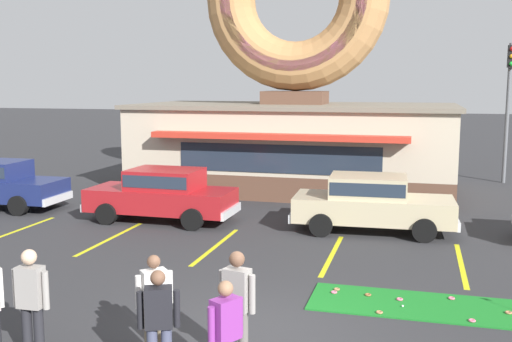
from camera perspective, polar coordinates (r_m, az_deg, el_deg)
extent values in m
plane|color=#2D2D30|center=(10.37, -0.16, -15.24)|extent=(160.00, 160.00, 0.00)
cube|color=brown|center=(23.93, 3.68, -0.59)|extent=(12.00, 6.00, 0.90)
cube|color=beige|center=(23.73, 3.72, 3.23)|extent=(12.00, 6.00, 2.30)
cube|color=slate|center=(23.66, 3.74, 6.20)|extent=(12.30, 6.30, 0.16)
cube|color=red|center=(20.50, 1.88, 3.28)|extent=(9.00, 0.60, 0.20)
cube|color=#232D3D|center=(20.86, 2.05, 1.16)|extent=(7.20, 0.03, 1.00)
cube|color=brown|center=(23.65, 3.75, 6.99)|extent=(2.40, 1.80, 0.50)
cube|color=#197523|center=(11.93, 15.30, -12.25)|extent=(4.10, 1.51, 0.03)
torus|color=#D8667F|center=(12.06, 13.53, -11.78)|extent=(0.13, 0.13, 0.04)
torus|color=#D8667F|center=(12.38, 18.12, -11.44)|extent=(0.13, 0.13, 0.04)
torus|color=#A5724C|center=(12.38, 7.70, -11.09)|extent=(0.13, 0.13, 0.04)
torus|color=#A5724C|center=(11.34, 11.67, -13.04)|extent=(0.13, 0.13, 0.04)
torus|color=#A5724C|center=(12.01, 22.92, -12.31)|extent=(0.13, 0.13, 0.04)
torus|color=#D8667F|center=(11.41, 19.89, -13.24)|extent=(0.13, 0.13, 0.04)
torus|color=#D8667F|center=(12.21, 7.44, -11.37)|extent=(0.13, 0.13, 0.04)
torus|color=brown|center=(12.17, 10.62, -11.51)|extent=(0.13, 0.13, 0.04)
sphere|color=white|center=(11.72, 13.79, -12.38)|extent=(0.04, 0.04, 0.04)
cube|color=silver|center=(20.65, -18.35, -2.51)|extent=(0.14, 1.67, 0.24)
cylinder|color=black|center=(21.86, -19.04, -2.23)|extent=(0.65, 0.24, 0.64)
cylinder|color=black|center=(20.43, -21.70, -3.08)|extent=(0.65, 0.24, 0.64)
cube|color=maroon|center=(18.42, -9.02, -2.70)|extent=(4.41, 1.80, 0.68)
cube|color=maroon|center=(18.25, -8.64, -0.75)|extent=(2.11, 1.58, 0.60)
cube|color=#232D3D|center=(18.25, -8.64, -0.69)|extent=(2.03, 1.60, 0.36)
cube|color=silver|center=(19.49, -14.98, -2.99)|extent=(0.11, 1.67, 0.24)
cube|color=silver|center=(17.67, -2.40, -3.87)|extent=(0.11, 1.67, 0.24)
cylinder|color=black|center=(18.34, -14.03, -3.98)|extent=(0.64, 0.23, 0.64)
cylinder|color=black|center=(19.85, -11.52, -2.97)|extent=(0.64, 0.23, 0.64)
cylinder|color=black|center=(17.17, -6.07, -4.61)|extent=(0.64, 0.23, 0.64)
cylinder|color=black|center=(18.78, -4.08, -3.46)|extent=(0.64, 0.23, 0.64)
cube|color=#BCAD89|center=(17.19, 11.08, -3.54)|extent=(4.47, 1.96, 0.68)
cube|color=#BCAD89|center=(17.07, 10.64, -1.43)|extent=(2.17, 1.65, 0.60)
cube|color=#232D3D|center=(17.07, 10.64, -1.36)|extent=(2.09, 1.67, 0.36)
cube|color=silver|center=(17.33, 18.47, -4.53)|extent=(0.18, 1.67, 0.24)
cube|color=silver|center=(17.43, 3.70, -4.05)|extent=(0.18, 1.67, 0.24)
cylinder|color=black|center=(18.14, 15.45, -4.17)|extent=(0.65, 0.25, 0.64)
cylinder|color=black|center=(16.43, 15.74, -5.47)|extent=(0.65, 0.25, 0.64)
cylinder|color=black|center=(18.20, 6.83, -3.88)|extent=(0.65, 0.25, 0.64)
cylinder|color=black|center=(16.49, 6.20, -5.15)|extent=(0.65, 0.25, 0.64)
cube|color=#8C3393|center=(8.15, -2.90, -13.90)|extent=(0.40, 0.45, 0.57)
cylinder|color=#8C3393|center=(8.32, -1.58, -13.63)|extent=(0.10, 0.10, 0.52)
cylinder|color=#8C3393|center=(8.01, -4.27, -14.54)|extent=(0.10, 0.10, 0.52)
sphere|color=#9E7051|center=(8.00, -2.92, -11.12)|extent=(0.21, 0.21, 0.21)
cylinder|color=#7F7056|center=(9.68, -10.14, -14.70)|extent=(0.15, 0.15, 0.77)
cylinder|color=#7F7056|center=(9.73, -8.99, -14.53)|extent=(0.15, 0.15, 0.77)
cube|color=silver|center=(9.47, -9.66, -10.91)|extent=(0.44, 0.44, 0.56)
cylinder|color=silver|center=(9.41, -11.13, -11.25)|extent=(0.10, 0.10, 0.52)
cylinder|color=silver|center=(9.55, -8.21, -10.87)|extent=(0.10, 0.10, 0.52)
sphere|color=brown|center=(9.34, -9.72, -8.51)|extent=(0.21, 0.21, 0.21)
cylinder|color=#232328|center=(9.92, -20.94, -14.27)|extent=(0.15, 0.15, 0.85)
cylinder|color=#232328|center=(9.81, -19.95, -14.47)|extent=(0.15, 0.15, 0.85)
cube|color=gray|center=(9.61, -20.67, -10.29)|extent=(0.39, 0.25, 0.63)
cylinder|color=gray|center=(9.76, -21.89, -10.26)|extent=(0.10, 0.10, 0.58)
cylinder|color=gray|center=(9.49, -19.40, -10.67)|extent=(0.10, 0.10, 0.58)
sphere|color=beige|center=(9.48, -20.82, -7.66)|extent=(0.23, 0.23, 0.23)
cylinder|color=slate|center=(9.13, -1.23, -15.70)|extent=(0.15, 0.15, 0.86)
cylinder|color=slate|center=(9.22, -2.36, -15.45)|extent=(0.15, 0.15, 0.86)
cube|color=gray|center=(8.90, -1.82, -11.21)|extent=(0.42, 0.32, 0.63)
cylinder|color=gray|center=(8.80, -0.37, -11.66)|extent=(0.10, 0.10, 0.58)
cylinder|color=gray|center=(9.03, -3.22, -11.14)|extent=(0.10, 0.10, 0.58)
sphere|color=brown|center=(8.76, -1.83, -8.39)|extent=(0.23, 0.23, 0.23)
cube|color=black|center=(8.60, -9.27, -12.69)|extent=(0.44, 0.37, 0.58)
cylinder|color=black|center=(8.61, -7.56, -12.85)|extent=(0.10, 0.10, 0.53)
cylinder|color=black|center=(8.63, -10.97, -12.88)|extent=(0.10, 0.10, 0.53)
sphere|color=brown|center=(8.46, -9.34, -10.01)|extent=(0.21, 0.21, 0.21)
cylinder|color=#51565B|center=(22.78, -10.47, -1.10)|extent=(0.56, 0.56, 0.95)
torus|color=#303437|center=(22.70, -10.50, 0.08)|extent=(0.57, 0.57, 0.05)
cylinder|color=#595B60|center=(27.11, 22.81, 5.03)|extent=(0.16, 0.16, 5.80)
cube|color=black|center=(26.93, 23.15, 10.00)|extent=(0.28, 0.24, 0.90)
sphere|color=red|center=(26.82, 23.22, 10.65)|extent=(0.18, 0.18, 0.18)
sphere|color=orange|center=(26.81, 23.18, 10.01)|extent=(0.18, 0.18, 0.18)
sphere|color=green|center=(26.80, 23.14, 9.37)|extent=(0.18, 0.18, 0.18)
cube|color=yellow|center=(18.36, -21.91, -5.34)|extent=(0.12, 3.60, 0.01)
cube|color=yellow|center=(16.75, -13.64, -6.24)|extent=(0.12, 3.60, 0.01)
cube|color=yellow|center=(15.56, -3.84, -7.15)|extent=(0.12, 3.60, 0.01)
cube|color=yellow|center=(14.89, 7.26, -7.91)|extent=(0.12, 3.60, 0.01)
cube|color=yellow|center=(14.80, 18.96, -8.40)|extent=(0.12, 3.60, 0.01)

